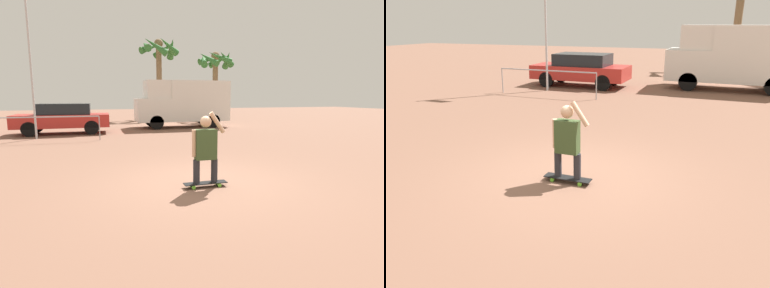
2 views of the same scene
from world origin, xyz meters
The scene contains 6 objects.
ground_plane centered at (0.00, 0.00, 0.00)m, with size 80.00×80.00×0.00m, color brown.
skateboard centered at (-0.05, -0.32, 0.08)m, with size 0.93×0.23×0.10m.
person_skateboarder centered at (-0.05, -0.32, 0.89)m, with size 0.73×0.24×1.50m.
camper_van centered at (2.86, 12.00, 1.55)m, with size 5.65×2.15×2.84m.
parked_car_red centered at (-3.95, 10.51, 0.82)m, with size 4.56×1.93×1.54m.
plaza_railing_segment centered at (-4.35, 7.60, 0.91)m, with size 4.38×0.05×1.08m.
Camera 2 is at (2.57, -6.41, 2.92)m, focal length 35.00 mm.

